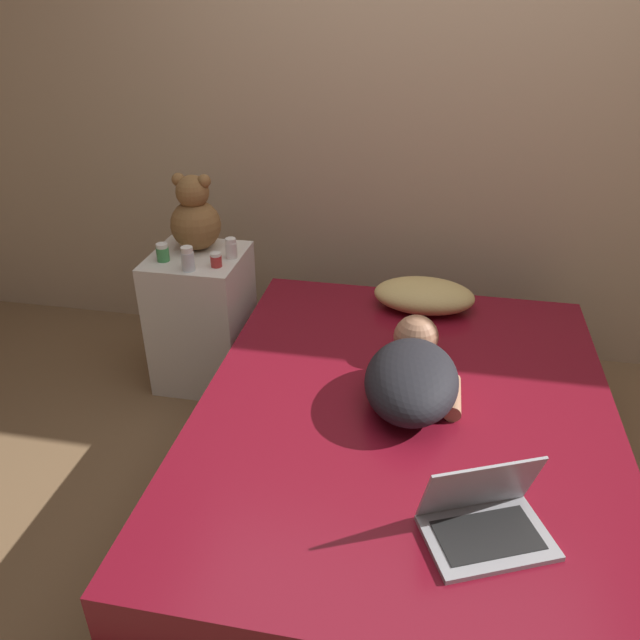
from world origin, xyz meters
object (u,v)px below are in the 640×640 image
object	(u,v)px
laptop	(484,518)
teddy_bear	(195,217)
pillow	(424,295)
bottle_clear	(188,259)
person_lying	(413,373)
bottle_red	(216,260)
bottle_green	(163,252)
bottle_white	(231,248)

from	to	relation	value
laptop	teddy_bear	distance (m)	1.81
pillow	bottle_clear	size ratio (longest dim) A/B	4.16
pillow	laptop	world-z (taller)	laptop
person_lying	teddy_bear	distance (m)	1.26
pillow	laptop	xyz separation A→B (m)	(0.22, -1.26, -0.02)
pillow	teddy_bear	xyz separation A→B (m)	(-1.05, 0.00, 0.29)
teddy_bear	bottle_clear	bearing A→B (deg)	-78.51
person_lying	bottle_red	size ratio (longest dim) A/B	10.17
laptop	pillow	bearing A→B (deg)	76.27
person_lying	bottle_red	world-z (taller)	bottle_red
laptop	bottle_green	distance (m)	1.76
bottle_red	person_lying	bearing A→B (deg)	-29.12
teddy_bear	bottle_red	bearing A→B (deg)	-49.27
bottle_green	bottle_white	xyz separation A→B (m)	(0.29, 0.09, 0.01)
person_lying	bottle_clear	world-z (taller)	bottle_clear
pillow	bottle_white	world-z (taller)	bottle_white
bottle_clear	bottle_red	bearing A→B (deg)	31.07
bottle_clear	bottle_green	size ratio (longest dim) A/B	1.34
pillow	bottle_green	world-z (taller)	bottle_green
person_lying	bottle_white	world-z (taller)	bottle_white
person_lying	bottle_clear	distance (m)	1.09
laptop	bottle_red	bearing A→B (deg)	112.16
bottle_red	laptop	bearing A→B (deg)	-44.13
bottle_clear	bottle_green	distance (m)	0.17
bottle_clear	bottle_red	world-z (taller)	bottle_clear
person_lying	bottle_clear	size ratio (longest dim) A/B	5.93
bottle_green	person_lying	bearing A→B (deg)	-24.03
bottle_green	laptop	bearing A→B (deg)	-38.73
pillow	bottle_red	xyz separation A→B (m)	(-0.90, -0.17, 0.17)
pillow	bottle_clear	world-z (taller)	bottle_clear
bottle_red	bottle_clear	bearing A→B (deg)	-148.93
pillow	bottle_clear	xyz separation A→B (m)	(-1.00, -0.23, 0.19)
laptop	person_lying	bearing A→B (deg)	87.60
person_lying	bottle_green	world-z (taller)	bottle_green
person_lying	bottle_green	xyz separation A→B (m)	(-1.14, 0.51, 0.15)
teddy_bear	bottle_white	size ratio (longest dim) A/B	3.76
bottle_green	teddy_bear	bearing A→B (deg)	58.33
teddy_bear	bottle_green	bearing A→B (deg)	-121.67
person_lying	laptop	size ratio (longest dim) A/B	1.62
bottle_clear	bottle_green	xyz separation A→B (m)	(-0.15, 0.07, -0.01)
laptop	bottle_clear	xyz separation A→B (m)	(-1.22, 1.02, 0.21)
person_lying	bottle_white	xyz separation A→B (m)	(-0.85, 0.59, 0.16)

